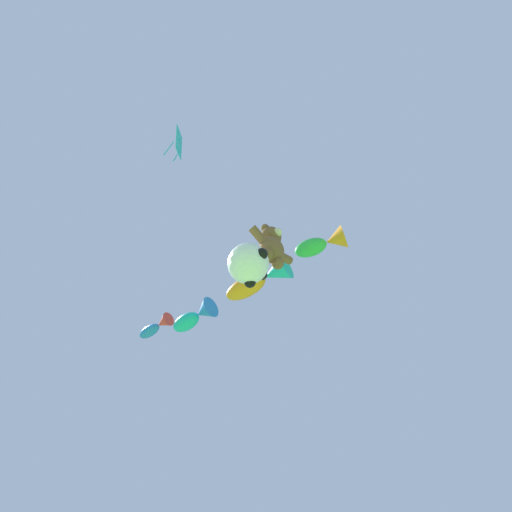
% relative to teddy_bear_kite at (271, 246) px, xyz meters
% --- Properties ---
extents(teddy_bear_kite, '(1.64, 0.72, 1.66)m').
position_rel_teddy_bear_kite_xyz_m(teddy_bear_kite, '(0.00, 0.00, 0.00)').
color(teddy_bear_kite, brown).
extents(soccer_ball_kite, '(1.14, 1.13, 1.05)m').
position_rel_teddy_bear_kite_xyz_m(soccer_ball_kite, '(-0.59, 0.28, -1.21)').
color(soccer_ball_kite, white).
extents(fish_kite_emerald, '(1.39, 1.97, 0.84)m').
position_rel_teddy_bear_kite_xyz_m(fish_kite_emerald, '(2.32, -0.45, 2.26)').
color(fish_kite_emerald, green).
extents(fish_kite_tangerine, '(1.29, 2.59, 0.91)m').
position_rel_teddy_bear_kite_xyz_m(fish_kite_tangerine, '(1.31, 1.71, 1.20)').
color(fish_kite_tangerine, orange).
extents(fish_kite_teal, '(0.99, 2.00, 0.84)m').
position_rel_teddy_bear_kite_xyz_m(fish_kite_teal, '(0.97, 4.89, 1.49)').
color(fish_kite_teal, '#19ADB2').
extents(fish_kite_cobalt, '(0.75, 1.77, 0.61)m').
position_rel_teddy_bear_kite_xyz_m(fish_kite_cobalt, '(0.56, 7.13, 2.23)').
color(fish_kite_cobalt, blue).
extents(diamond_kite, '(0.94, 0.97, 2.58)m').
position_rel_teddy_bear_kite_xyz_m(diamond_kite, '(-3.41, 1.29, 4.78)').
color(diamond_kite, '#19ADB2').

